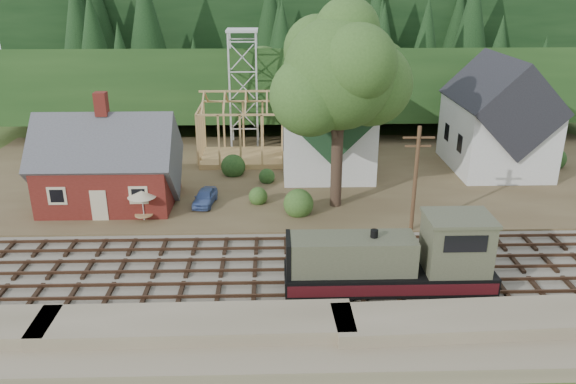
{
  "coord_description": "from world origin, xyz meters",
  "views": [
    {
      "loc": [
        -2.97,
        -31.55,
        17.52
      ],
      "look_at": [
        -1.92,
        6.0,
        3.0
      ],
      "focal_mm": 35.0,
      "sensor_mm": 36.0,
      "label": 1
    }
  ],
  "objects_px": {
    "locomotive": "(398,261)",
    "car_red": "(518,160)",
    "car_blue": "(205,197)",
    "car_green": "(69,184)",
    "patio_set": "(142,195)"
  },
  "relations": [
    {
      "from": "locomotive",
      "to": "car_red",
      "type": "xyz_separation_m",
      "value": [
        16.51,
        22.38,
        -1.2
      ]
    },
    {
      "from": "car_green",
      "to": "car_red",
      "type": "relative_size",
      "value": 0.92
    },
    {
      "from": "locomotive",
      "to": "car_blue",
      "type": "xyz_separation_m",
      "value": [
        -12.63,
        13.45,
        -1.19
      ]
    },
    {
      "from": "car_blue",
      "to": "patio_set",
      "type": "distance_m",
      "value": 5.39
    },
    {
      "from": "car_green",
      "to": "car_red",
      "type": "height_order",
      "value": "car_green"
    },
    {
      "from": "locomotive",
      "to": "patio_set",
      "type": "xyz_separation_m",
      "value": [
        -16.89,
        10.45,
        0.2
      ]
    },
    {
      "from": "locomotive",
      "to": "car_green",
      "type": "height_order",
      "value": "locomotive"
    },
    {
      "from": "patio_set",
      "to": "locomotive",
      "type": "bearing_deg",
      "value": -31.74
    },
    {
      "from": "patio_set",
      "to": "car_red",
      "type": "bearing_deg",
      "value": 19.65
    },
    {
      "from": "car_green",
      "to": "car_red",
      "type": "bearing_deg",
      "value": -64.34
    },
    {
      "from": "car_red",
      "to": "car_green",
      "type": "bearing_deg",
      "value": 112.77
    },
    {
      "from": "car_blue",
      "to": "car_green",
      "type": "relative_size",
      "value": 0.91
    },
    {
      "from": "car_blue",
      "to": "car_green",
      "type": "xyz_separation_m",
      "value": [
        -11.86,
        3.2,
        0.04
      ]
    },
    {
      "from": "car_green",
      "to": "car_red",
      "type": "xyz_separation_m",
      "value": [
        41.0,
        5.72,
        -0.05
      ]
    },
    {
      "from": "locomotive",
      "to": "car_blue",
      "type": "bearing_deg",
      "value": 133.2
    }
  ]
}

